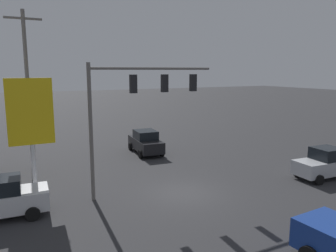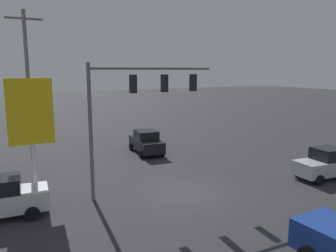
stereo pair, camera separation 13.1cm
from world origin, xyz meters
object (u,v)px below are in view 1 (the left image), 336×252
object	(u,v)px
utility_pole	(28,87)
price_sign	(31,117)
sedan_waiting	(146,142)
hatchback_crossing	(324,164)
traffic_signal_assembly	(138,97)

from	to	relation	value
utility_pole	price_sign	size ratio (longest dim) A/B	1.68
utility_pole	sedan_waiting	bearing A→B (deg)	179.72
price_sign	sedan_waiting	bearing A→B (deg)	-143.39
utility_pole	hatchback_crossing	size ratio (longest dim) A/B	2.80
utility_pole	sedan_waiting	xyz separation A→B (m)	(-8.79, 0.04, -4.79)
price_sign	sedan_waiting	size ratio (longest dim) A/B	1.43
utility_pole	hatchback_crossing	world-z (taller)	utility_pole
hatchback_crossing	sedan_waiting	xyz separation A→B (m)	(7.66, -11.14, 0.00)
traffic_signal_assembly	sedan_waiting	xyz separation A→B (m)	(-3.80, -7.98, -4.44)
traffic_signal_assembly	price_sign	xyz separation A→B (m)	(5.43, -1.12, -0.87)
traffic_signal_assembly	sedan_waiting	distance (m)	9.89
hatchback_crossing	sedan_waiting	bearing A→B (deg)	-52.11
traffic_signal_assembly	hatchback_crossing	size ratio (longest dim) A/B	1.89
sedan_waiting	hatchback_crossing	bearing A→B (deg)	39.03
sedan_waiting	utility_pole	bearing A→B (deg)	-85.76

